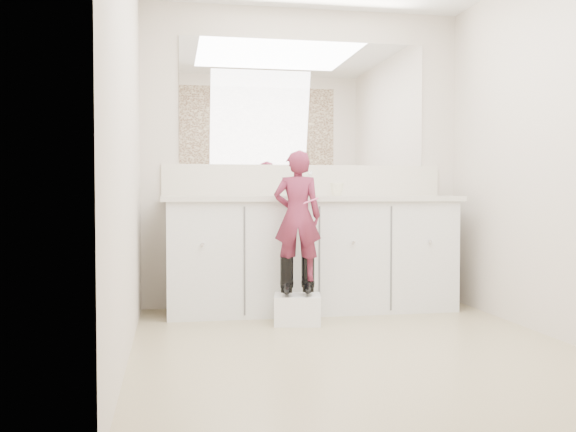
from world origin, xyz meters
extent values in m
plane|color=#968762|center=(0.00, 0.00, 0.00)|extent=(3.00, 3.00, 0.00)
plane|color=beige|center=(0.00, 1.50, 1.20)|extent=(2.60, 0.00, 2.60)
plane|color=beige|center=(0.00, -1.50, 1.20)|extent=(2.60, 0.00, 2.60)
plane|color=beige|center=(-1.30, 0.00, 1.20)|extent=(0.00, 3.00, 3.00)
plane|color=beige|center=(1.30, 0.00, 1.20)|extent=(0.00, 3.00, 3.00)
cube|color=silver|center=(0.00, 1.23, 0.42)|extent=(2.20, 0.55, 0.85)
cube|color=beige|center=(0.00, 1.21, 0.87)|extent=(2.28, 0.58, 0.04)
cube|color=beige|center=(0.00, 1.49, 1.02)|extent=(2.28, 0.03, 0.25)
cube|color=white|center=(0.00, 1.49, 1.64)|extent=(2.00, 0.02, 1.00)
cylinder|color=silver|center=(0.00, 1.38, 0.94)|extent=(0.08, 0.08, 0.10)
imported|color=beige|center=(0.22, 1.28, 0.94)|extent=(0.12, 0.12, 0.10)
imported|color=beige|center=(-0.11, 1.18, 1.00)|extent=(0.12, 0.12, 0.21)
cube|color=white|center=(-0.20, 0.75, 0.10)|extent=(0.36, 0.32, 0.20)
imported|color=#A4325D|center=(-0.20, 0.75, 0.75)|extent=(0.36, 0.27, 0.90)
cylinder|color=pink|center=(-0.13, 0.70, 0.85)|extent=(0.14, 0.04, 0.06)
camera|label=1|loc=(-1.06, -3.61, 0.91)|focal=40.00mm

